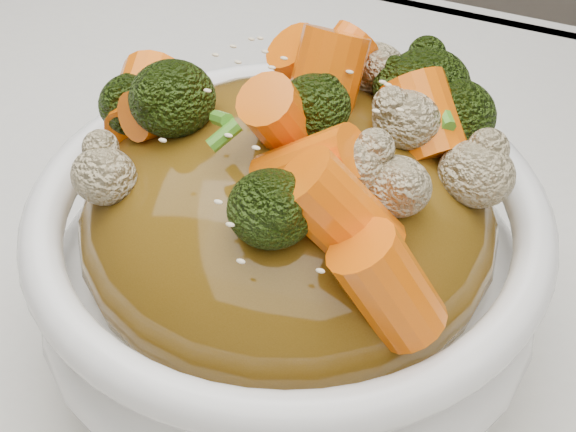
% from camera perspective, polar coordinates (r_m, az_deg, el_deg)
% --- Properties ---
extents(bowl, '(0.30, 0.30, 0.09)m').
position_cam_1_polar(bowl, '(0.42, 0.00, -3.60)').
color(bowl, white).
rests_on(bowl, tablecloth).
extents(sauce_base, '(0.24, 0.24, 0.10)m').
position_cam_1_polar(sauce_base, '(0.39, 0.00, -0.35)').
color(sauce_base, brown).
rests_on(sauce_base, bowl).
extents(carrots, '(0.24, 0.24, 0.05)m').
position_cam_1_polar(carrots, '(0.35, 0.00, 7.77)').
color(carrots, orange).
rests_on(carrots, sauce_base).
extents(broccoli, '(0.24, 0.24, 0.05)m').
position_cam_1_polar(broccoli, '(0.35, 0.00, 7.63)').
color(broccoli, black).
rests_on(broccoli, sauce_base).
extents(cauliflower, '(0.24, 0.24, 0.04)m').
position_cam_1_polar(cauliflower, '(0.35, 0.00, 7.34)').
color(cauliflower, tan).
rests_on(cauliflower, sauce_base).
extents(scallions, '(0.18, 0.18, 0.02)m').
position_cam_1_polar(scallions, '(0.35, 0.00, 7.92)').
color(scallions, '#45891F').
rests_on(scallions, sauce_base).
extents(sesame_seeds, '(0.22, 0.22, 0.01)m').
position_cam_1_polar(sesame_seeds, '(0.35, 0.00, 7.92)').
color(sesame_seeds, beige).
rests_on(sesame_seeds, sauce_base).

